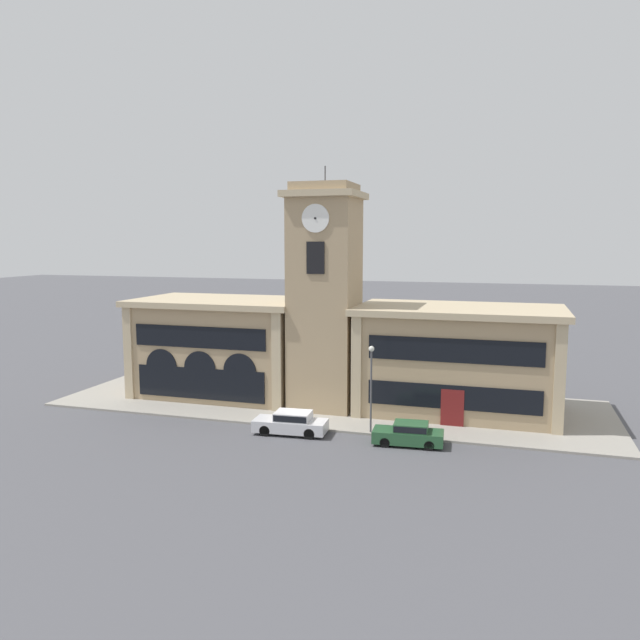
# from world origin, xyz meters

# --- Properties ---
(ground_plane) EXTENTS (300.00, 300.00, 0.00)m
(ground_plane) POSITION_xyz_m (0.00, 0.00, 0.00)
(ground_plane) COLOR #4C4C51
(sidewalk_kerb) EXTENTS (40.62, 13.14, 0.15)m
(sidewalk_kerb) POSITION_xyz_m (0.00, 6.57, 0.07)
(sidewalk_kerb) COLOR gray
(sidewalk_kerb) RESTS_ON ground_plane
(clock_tower) EXTENTS (5.22, 5.22, 17.51)m
(clock_tower) POSITION_xyz_m (-0.00, 5.50, 8.19)
(clock_tower) COLOR tan
(clock_tower) RESTS_ON ground_plane
(town_hall_left_wing) EXTENTS (13.56, 8.60, 7.72)m
(town_hall_left_wing) POSITION_xyz_m (-8.99, 7.16, 3.88)
(town_hall_left_wing) COLOR tan
(town_hall_left_wing) RESTS_ON ground_plane
(town_hall_right_wing) EXTENTS (14.45, 8.60, 7.65)m
(town_hall_right_wing) POSITION_xyz_m (9.44, 7.17, 3.85)
(town_hall_right_wing) COLOR tan
(town_hall_right_wing) RESTS_ON ground_plane
(parked_car_near) EXTENTS (4.79, 2.14, 1.46)m
(parked_car_near) POSITION_xyz_m (-0.29, -1.10, 0.76)
(parked_car_near) COLOR silver
(parked_car_near) RESTS_ON ground_plane
(parked_car_mid) EXTENTS (4.33, 2.00, 1.40)m
(parked_car_mid) POSITION_xyz_m (7.25, -1.10, 0.73)
(parked_car_mid) COLOR #285633
(parked_car_mid) RESTS_ON ground_plane
(street_lamp) EXTENTS (0.36, 0.36, 5.57)m
(street_lamp) POSITION_xyz_m (4.59, 0.31, 3.82)
(street_lamp) COLOR #4C4C51
(street_lamp) RESTS_ON sidewalk_kerb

